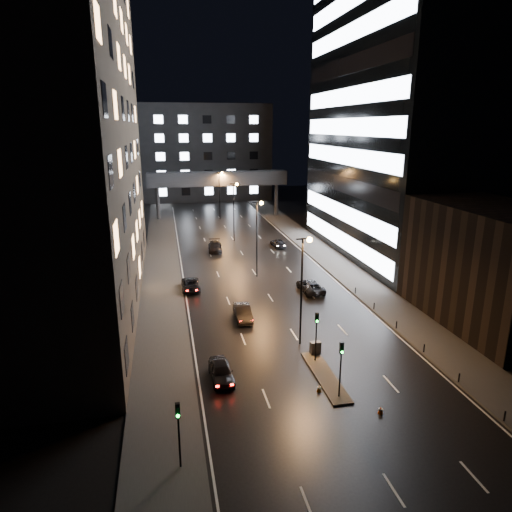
# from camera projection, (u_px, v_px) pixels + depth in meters

# --- Properties ---
(ground) EXTENTS (160.00, 160.00, 0.00)m
(ground) POSITION_uv_depth(u_px,v_px,m) (242.00, 253.00, 72.38)
(ground) COLOR black
(ground) RESTS_ON ground
(sidewalk_left) EXTENTS (5.00, 110.00, 0.15)m
(sidewalk_left) POSITION_uv_depth(u_px,v_px,m) (162.00, 266.00, 65.26)
(sidewalk_left) COLOR #383533
(sidewalk_left) RESTS_ON ground
(sidewalk_right) EXTENTS (5.00, 110.00, 0.15)m
(sidewalk_right) POSITION_uv_depth(u_px,v_px,m) (327.00, 257.00, 70.02)
(sidewalk_right) COLOR #383533
(sidewalk_right) RESTS_ON ground
(building_left) EXTENTS (15.00, 48.00, 40.00)m
(building_left) POSITION_uv_depth(u_px,v_px,m) (53.00, 120.00, 47.52)
(building_left) COLOR #2D2319
(building_left) RESTS_ON ground
(building_right_low) EXTENTS (10.00, 18.00, 12.00)m
(building_right_low) POSITION_uv_depth(u_px,v_px,m) (492.00, 266.00, 45.31)
(building_right_low) COLOR black
(building_right_low) RESTS_ON ground
(building_right_glass) EXTENTS (20.00, 36.00, 45.00)m
(building_right_glass) POSITION_uv_depth(u_px,v_px,m) (412.00, 104.00, 67.18)
(building_right_glass) COLOR black
(building_right_glass) RESTS_ON ground
(building_far) EXTENTS (34.00, 14.00, 25.00)m
(building_far) POSITION_uv_depth(u_px,v_px,m) (205.00, 152.00, 123.61)
(building_far) COLOR #333335
(building_far) RESTS_ON ground
(skybridge) EXTENTS (30.00, 3.00, 10.00)m
(skybridge) POSITION_uv_depth(u_px,v_px,m) (218.00, 179.00, 98.36)
(skybridge) COLOR #333335
(skybridge) RESTS_ON ground
(median_island) EXTENTS (1.60, 8.00, 0.15)m
(median_island) POSITION_uv_depth(u_px,v_px,m) (325.00, 376.00, 36.60)
(median_island) COLOR #383533
(median_island) RESTS_ON ground
(traffic_signal_near) EXTENTS (0.28, 0.34, 4.40)m
(traffic_signal_near) POSITION_uv_depth(u_px,v_px,m) (316.00, 329.00, 38.12)
(traffic_signal_near) COLOR black
(traffic_signal_near) RESTS_ON median_island
(traffic_signal_far) EXTENTS (0.28, 0.34, 4.40)m
(traffic_signal_far) POSITION_uv_depth(u_px,v_px,m) (341.00, 361.00, 32.93)
(traffic_signal_far) COLOR black
(traffic_signal_far) RESTS_ON median_island
(traffic_signal_corner) EXTENTS (0.28, 0.34, 4.40)m
(traffic_signal_corner) POSITION_uv_depth(u_px,v_px,m) (178.00, 426.00, 26.02)
(traffic_signal_corner) COLOR black
(traffic_signal_corner) RESTS_ON ground
(bollard_row) EXTENTS (0.12, 25.12, 0.90)m
(bollard_row) POSITION_uv_depth(u_px,v_px,m) (409.00, 337.00, 42.62)
(bollard_row) COLOR black
(bollard_row) RESTS_ON ground
(streetlight_near) EXTENTS (1.45, 0.50, 10.15)m
(streetlight_near) POSITION_uv_depth(u_px,v_px,m) (304.00, 277.00, 40.46)
(streetlight_near) COLOR black
(streetlight_near) RESTS_ON ground
(streetlight_mid_a) EXTENTS (1.45, 0.50, 10.15)m
(streetlight_mid_a) POSITION_uv_depth(u_px,v_px,m) (258.00, 229.00, 59.31)
(streetlight_mid_a) COLOR black
(streetlight_mid_a) RESTS_ON ground
(streetlight_mid_b) EXTENTS (1.45, 0.50, 10.15)m
(streetlight_mid_b) POSITION_uv_depth(u_px,v_px,m) (235.00, 204.00, 78.16)
(streetlight_mid_b) COLOR black
(streetlight_mid_b) RESTS_ON ground
(streetlight_far) EXTENTS (1.45, 0.50, 10.15)m
(streetlight_far) POSITION_uv_depth(u_px,v_px,m) (220.00, 189.00, 97.01)
(streetlight_far) COLOR black
(streetlight_far) RESTS_ON ground
(car_away_a) EXTENTS (1.91, 4.33, 1.45)m
(car_away_a) POSITION_uv_depth(u_px,v_px,m) (221.00, 371.00, 36.06)
(car_away_a) COLOR black
(car_away_a) RESTS_ON ground
(car_away_b) EXTENTS (1.64, 4.52, 1.48)m
(car_away_b) POSITION_uv_depth(u_px,v_px,m) (243.00, 313.00, 47.35)
(car_away_b) COLOR black
(car_away_b) RESTS_ON ground
(car_away_c) EXTENTS (2.18, 4.69, 1.30)m
(car_away_c) POSITION_uv_depth(u_px,v_px,m) (191.00, 285.00, 55.81)
(car_away_c) COLOR black
(car_away_c) RESTS_ON ground
(car_away_d) EXTENTS (2.53, 5.41, 1.53)m
(car_away_d) POSITION_uv_depth(u_px,v_px,m) (215.00, 247.00, 73.25)
(car_away_d) COLOR black
(car_away_d) RESTS_ON ground
(car_toward_a) EXTENTS (2.59, 5.18, 1.41)m
(car_toward_a) POSITION_uv_depth(u_px,v_px,m) (310.00, 286.00, 55.27)
(car_toward_a) COLOR black
(car_toward_a) RESTS_ON ground
(car_toward_b) EXTENTS (2.11, 4.50, 1.27)m
(car_toward_b) POSITION_uv_depth(u_px,v_px,m) (278.00, 243.00, 75.90)
(car_toward_b) COLOR black
(car_toward_b) RESTS_ON ground
(utility_cabinet) EXTENTS (0.94, 0.58, 1.10)m
(utility_cabinet) POSITION_uv_depth(u_px,v_px,m) (315.00, 347.00, 39.99)
(utility_cabinet) COLOR #49494B
(utility_cabinet) RESTS_ON median_island
(cone_a) EXTENTS (0.49, 0.49, 0.56)m
(cone_a) POSITION_uv_depth(u_px,v_px,m) (319.00, 388.00, 34.54)
(cone_a) COLOR orange
(cone_a) RESTS_ON ground
(cone_b) EXTENTS (0.42, 0.42, 0.56)m
(cone_b) POSITION_uv_depth(u_px,v_px,m) (381.00, 410.00, 31.90)
(cone_b) COLOR #F6590C
(cone_b) RESTS_ON ground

